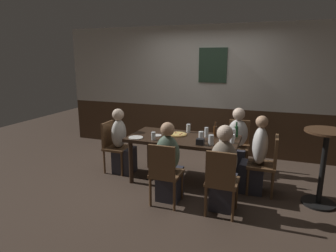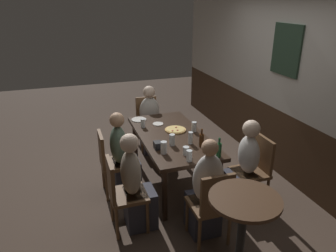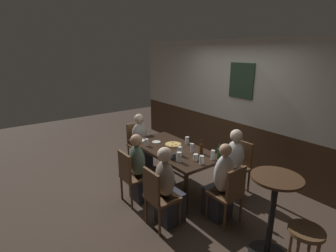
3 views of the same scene
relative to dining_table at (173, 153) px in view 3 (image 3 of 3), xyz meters
The scene contains 29 objects.
ground_plane 0.66m from the dining_table, ahead, with size 12.00×12.00×0.00m, color #423328.
wall_back 1.77m from the dining_table, 89.97° to the left, with size 6.40×0.13×2.60m.
dining_table is the anchor object (origin of this frame).
chair_head_west 1.29m from the dining_table, behind, with size 0.40×0.40×0.88m.
chair_mid_near 0.86m from the dining_table, 90.00° to the right, with size 0.40×0.40×0.88m.
chair_right_near 1.15m from the dining_table, 48.17° to the right, with size 0.40×0.40×0.88m.
chair_right_far 1.15m from the dining_table, 48.17° to the left, with size 0.40×0.40×0.88m.
chair_head_east 1.29m from the dining_table, ahead, with size 0.40×0.40×0.88m.
person_head_west 1.13m from the dining_table, behind, with size 0.37×0.34×1.13m.
person_mid_near 0.71m from the dining_table, 90.00° to the right, with size 0.34×0.37×1.14m.
person_right_near 1.03m from the dining_table, 42.09° to the right, with size 0.34×0.37×1.16m.
person_right_far 1.03m from the dining_table, 42.06° to the left, with size 0.34×0.37×1.14m.
person_head_east 1.13m from the dining_table, ahead, with size 0.37×0.34×1.17m.
pizza 0.19m from the dining_table, 143.09° to the left, with size 0.30×0.30×0.03m.
highball_clear 0.51m from the dining_table, 141.80° to the right, with size 0.07×0.07×0.12m.
tumbler_water 0.58m from the dining_table, 28.80° to the right, with size 0.08×0.08×0.15m.
pint_glass_pale 0.78m from the dining_table, ahead, with size 0.07×0.07×0.13m.
beer_glass_half 0.35m from the dining_table, 18.57° to the right, with size 0.07×0.07×0.14m.
pint_glass_stout 0.36m from the dining_table, 92.51° to the left, with size 0.07×0.07×0.14m.
pint_glass_amber 0.62m from the dining_table, ahead, with size 0.08×0.08×0.10m.
beer_glass_tall 0.79m from the dining_table, 14.94° to the left, with size 0.06×0.06×0.15m.
tumbler_short 0.39m from the dining_table, 21.78° to the left, with size 0.06×0.06×0.16m.
beer_bottle_green 0.85m from the dining_table, 21.59° to the left, with size 0.06×0.06×0.24m.
beer_bottle_brown 0.54m from the dining_table, 26.72° to the left, with size 0.06×0.06×0.23m.
plate_white_large 0.75m from the dining_table, 157.10° to the right, with size 0.23×0.23×0.01m, color white.
plate_white_small 0.44m from the dining_table, behind, with size 0.16×0.16×0.01m, color white.
condiment_caddy 0.48m from the dining_table, 41.24° to the right, with size 0.11×0.09×0.09m, color black.
side_bar_table 1.98m from the dining_table, ahead, with size 0.56×0.56×1.05m.
bar_stool 2.44m from the dining_table, ahead, with size 0.34×0.34×0.72m.
Camera 3 is at (3.33, -2.58, 2.39)m, focal length 27.64 mm.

